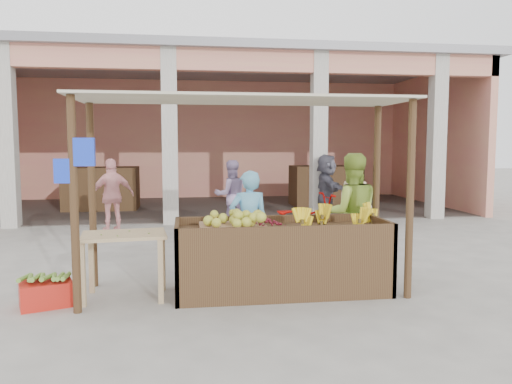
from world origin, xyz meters
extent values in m
plane|color=gray|center=(0.00, 0.00, 0.00)|extent=(60.00, 60.00, 0.00)
cube|color=tan|center=(0.00, 11.40, 2.00)|extent=(14.00, 0.20, 4.00)
cube|color=tan|center=(6.90, 8.50, 2.00)|extent=(0.20, 6.00, 4.00)
cube|color=tan|center=(0.00, 5.65, 3.75)|extent=(14.00, 0.30, 0.50)
cube|color=gray|center=(0.00, 8.50, 4.10)|extent=(14.40, 6.40, 0.20)
cube|color=beige|center=(-4.50, 5.65, 2.00)|extent=(0.35, 0.35, 4.00)
cube|color=beige|center=(-1.00, 5.65, 2.00)|extent=(0.35, 0.35, 4.00)
cube|color=beige|center=(2.50, 5.65, 2.00)|extent=(0.35, 0.35, 4.00)
cube|color=beige|center=(5.50, 5.65, 2.00)|extent=(0.35, 0.35, 4.00)
cube|color=#4A351D|center=(-3.00, 8.50, 0.60)|extent=(2.00, 1.20, 1.20)
cube|color=#4A351D|center=(3.50, 8.50, 0.60)|extent=(2.00, 1.20, 1.20)
cube|color=#4A351D|center=(0.50, 0.00, 0.40)|extent=(2.60, 0.95, 0.80)
cylinder|color=#4A351D|center=(-1.85, -0.45, 1.18)|extent=(0.09, 0.09, 2.35)
cylinder|color=#4A351D|center=(1.95, -0.45, 1.18)|extent=(0.09, 0.09, 2.35)
cylinder|color=#4A351D|center=(-1.85, 0.60, 1.18)|extent=(0.09, 0.09, 2.35)
cylinder|color=#4A351D|center=(1.95, 0.60, 1.18)|extent=(0.09, 0.09, 2.35)
cube|color=beige|center=(0.05, 0.08, 2.37)|extent=(4.00, 1.35, 0.03)
cube|color=blue|center=(-1.73, -0.45, 1.75)|extent=(0.22, 0.08, 0.30)
cube|color=blue|center=(-1.95, -0.45, 1.55)|extent=(0.18, 0.07, 0.26)
cube|color=#926A4B|center=(-0.10, -0.03, 0.83)|extent=(0.80, 0.69, 0.06)
ellipsoid|color=gold|center=(-0.10, -0.03, 0.93)|extent=(0.68, 0.60, 0.15)
ellipsoid|color=maroon|center=(0.32, -0.03, 0.88)|extent=(0.49, 0.40, 0.16)
cube|color=tan|center=(-1.39, 0.02, 0.76)|extent=(1.03, 0.75, 0.04)
cube|color=tan|center=(-1.83, -0.25, 0.37)|extent=(0.06, 0.06, 0.74)
cube|color=tan|center=(-0.96, -0.25, 0.37)|extent=(0.06, 0.06, 0.74)
cube|color=tan|center=(-1.83, 0.29, 0.37)|extent=(0.06, 0.06, 0.74)
cube|color=tan|center=(-0.96, 0.29, 0.37)|extent=(0.06, 0.06, 0.74)
cube|color=red|center=(-2.25, -0.16, 0.14)|extent=(0.65, 0.56, 0.29)
ellipsoid|color=maroon|center=(2.55, 5.16, 0.33)|extent=(0.49, 0.49, 0.67)
ellipsoid|color=maroon|center=(2.94, 5.21, 0.33)|extent=(0.49, 0.49, 0.67)
ellipsoid|color=maroon|center=(2.75, 5.49, 0.33)|extent=(0.49, 0.49, 0.67)
ellipsoid|color=maroon|center=(2.33, 5.33, 0.33)|extent=(0.49, 0.49, 0.67)
imported|color=#63B1DA|center=(0.19, 0.76, 0.79)|extent=(0.61, 0.46, 1.58)
imported|color=#A1C343|center=(1.65, 0.78, 0.90)|extent=(0.91, 0.58, 1.80)
imported|color=#AB0802|center=(1.22, 2.18, 0.52)|extent=(0.94, 2.08, 1.05)
imported|color=pink|center=(-2.17, 4.71, 0.82)|extent=(1.09, 0.87, 1.65)
imported|color=tan|center=(2.97, 4.36, 0.80)|extent=(0.92, 0.87, 1.61)
imported|color=#484653|center=(2.59, 5.25, 0.85)|extent=(0.69, 1.59, 1.70)
imported|color=#917AA4|center=(0.31, 4.72, 0.82)|extent=(0.87, 0.60, 1.64)
camera|label=1|loc=(-0.67, -5.96, 1.82)|focal=35.00mm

